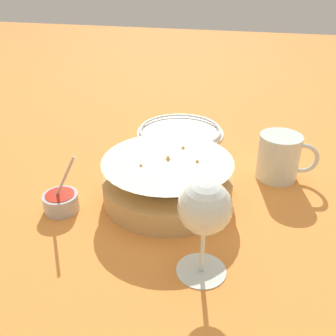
% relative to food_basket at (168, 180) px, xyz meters
% --- Properties ---
extents(ground_plane, '(4.00, 4.00, 0.00)m').
position_rel_food_basket_xyz_m(ground_plane, '(0.03, -0.00, -0.04)').
color(ground_plane, orange).
extents(food_basket, '(0.26, 0.26, 0.09)m').
position_rel_food_basket_xyz_m(food_basket, '(0.00, 0.00, 0.00)').
color(food_basket, tan).
rests_on(food_basket, ground_plane).
extents(sauce_cup, '(0.08, 0.07, 0.12)m').
position_rel_food_basket_xyz_m(sauce_cup, '(-0.19, -0.09, -0.02)').
color(sauce_cup, '#B7B7BC').
rests_on(sauce_cup, ground_plane).
extents(wine_glass, '(0.08, 0.08, 0.16)m').
position_rel_food_basket_xyz_m(wine_glass, '(0.10, -0.19, 0.08)').
color(wine_glass, silver).
rests_on(wine_glass, ground_plane).
extents(beer_mug, '(0.13, 0.09, 0.10)m').
position_rel_food_basket_xyz_m(beer_mug, '(0.21, 0.13, 0.01)').
color(beer_mug, silver).
rests_on(beer_mug, ground_plane).
extents(side_plate, '(0.24, 0.24, 0.01)m').
position_rel_food_basket_xyz_m(side_plate, '(-0.04, 0.31, -0.03)').
color(side_plate, white).
rests_on(side_plate, ground_plane).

